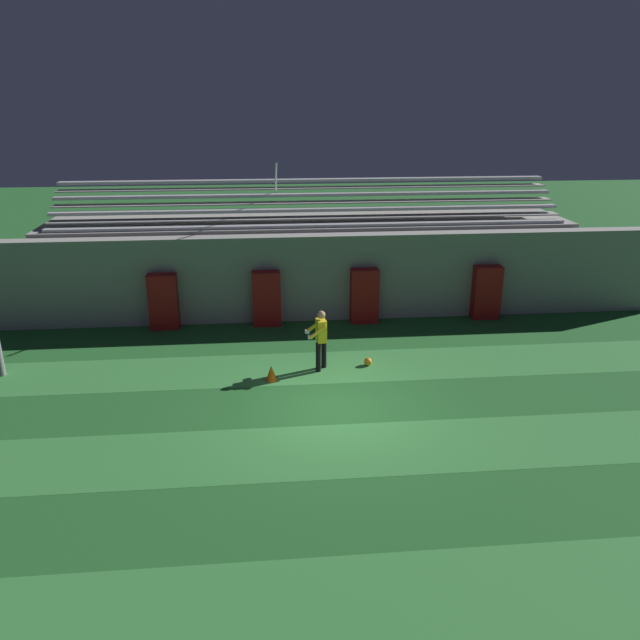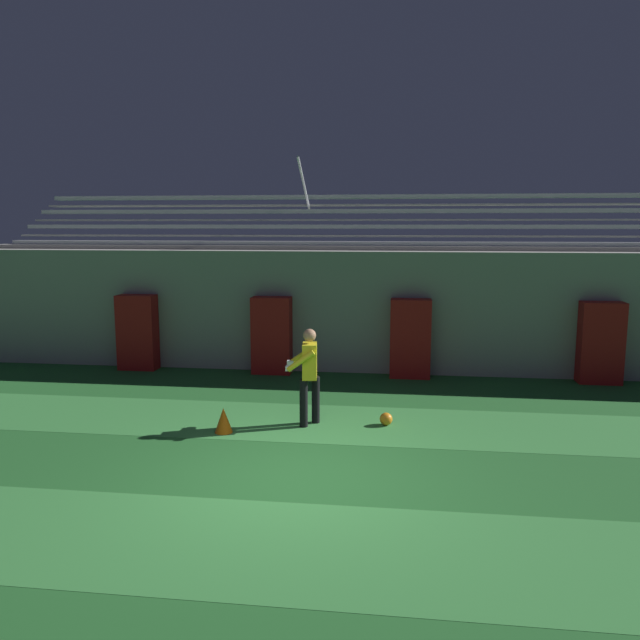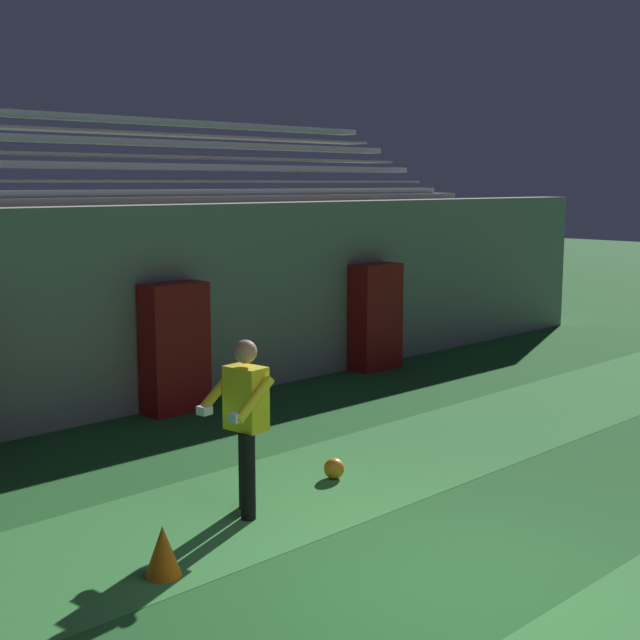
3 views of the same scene
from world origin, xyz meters
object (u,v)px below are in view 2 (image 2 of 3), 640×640
Objects in this scene: goalkeeper at (309,370)px; soccer_ball at (386,419)px; padding_pillar_far_left at (138,332)px; traffic_cone at (224,420)px; padding_pillar_gate_left at (272,335)px; padding_pillar_gate_right at (410,339)px; padding_pillar_far_right at (601,343)px.

soccer_ball is at bearing 5.77° from goalkeeper.
traffic_cone is at bearing -52.06° from padding_pillar_far_left.
padding_pillar_far_left is 6.92m from soccer_ball.
padding_pillar_far_left is at bearing 180.00° from padding_pillar_gate_left.
traffic_cone is (-3.10, -4.20, -0.68)m from padding_pillar_gate_right.
padding_pillar_gate_left is at bearing 180.00° from padding_pillar_far_right.
soccer_ball is (-4.51, -3.49, -0.78)m from padding_pillar_far_right.
padding_pillar_gate_right and padding_pillar_far_right have the same top height.
traffic_cone reaches higher than soccer_ball.
padding_pillar_gate_right is at bearing 180.00° from padding_pillar_far_right.
goalkeeper is at bearing -38.13° from padding_pillar_far_left.
goalkeeper is at bearing -69.06° from padding_pillar_gate_left.
padding_pillar_gate_right is 1.00× the size of padding_pillar_far_left.
padding_pillar_far_left reaches higher than goalkeeper.
traffic_cone is (0.05, -4.20, -0.68)m from padding_pillar_gate_left.
goalkeeper is at bearing 23.56° from traffic_cone.
padding_pillar_far_right is 6.86m from goalkeeper.
padding_pillar_far_right is (10.44, 0.00, 0.00)m from padding_pillar_far_left.
padding_pillar_gate_left is 3.23m from padding_pillar_far_left.
padding_pillar_gate_left reaches higher than soccer_ball.
padding_pillar_far_left and padding_pillar_far_right have the same top height.
goalkeeper is (-5.83, -3.62, 0.07)m from padding_pillar_far_right.
goalkeeper is 7.59× the size of soccer_ball.
traffic_cone is at bearing -126.43° from padding_pillar_gate_right.
padding_pillar_far_right is at bearing 0.00° from padding_pillar_far_left.
padding_pillar_far_left is 8.05× the size of soccer_ball.
padding_pillar_gate_right is 6.38m from padding_pillar_far_left.
padding_pillar_far_left is 1.06× the size of goalkeeper.
goalkeeper is (-1.77, -3.62, 0.07)m from padding_pillar_gate_right.
traffic_cone is at bearing -156.44° from goalkeeper.
traffic_cone is at bearing -89.33° from padding_pillar_gate_left.
padding_pillar_far_left reaches higher than soccer_ball.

